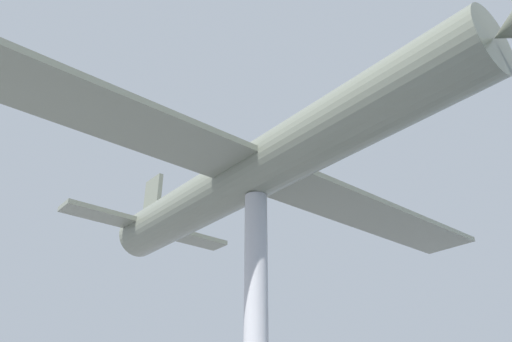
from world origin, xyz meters
name	(u,v)px	position (x,y,z in m)	size (l,w,h in m)	color
support_pylon_central	(256,340)	(0.00, 0.00, 3.98)	(0.64, 0.64, 7.96)	#B7B7BC
suspended_airplane	(260,169)	(0.04, 0.16, 8.79)	(21.01, 16.21, 3.07)	slate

